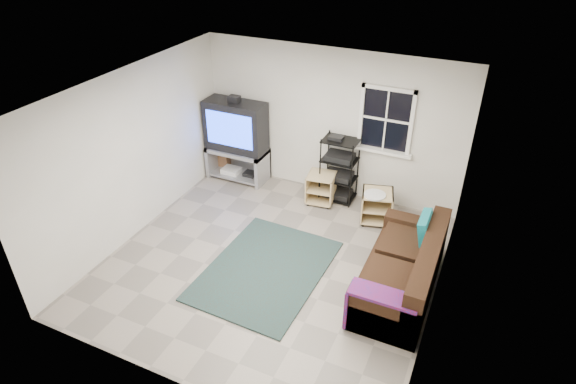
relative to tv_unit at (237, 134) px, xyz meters
The scene contains 8 objects.
room 2.72m from the tv_unit, ahead, with size 4.60×4.62×4.60m.
tv_unit is the anchor object (origin of this frame).
av_rack 2.01m from the tv_unit, ahead, with size 0.60×0.43×1.19m.
side_table_left 1.84m from the tv_unit, ahead, with size 0.52×0.52×0.54m.
side_table_right 2.85m from the tv_unit, ahead, with size 0.60×0.60×0.57m.
sofa 4.03m from the tv_unit, 26.97° to the right, with size 0.90×2.02×0.92m.
shag_rug 2.92m from the tv_unit, 52.58° to the right, with size 1.57×2.15×0.03m, color #312015.
paper_bag 0.84m from the tv_unit, 161.98° to the left, with size 0.30×0.19×0.43m, color brown.
Camera 1 is at (2.51, -4.92, 4.60)m, focal length 30.00 mm.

